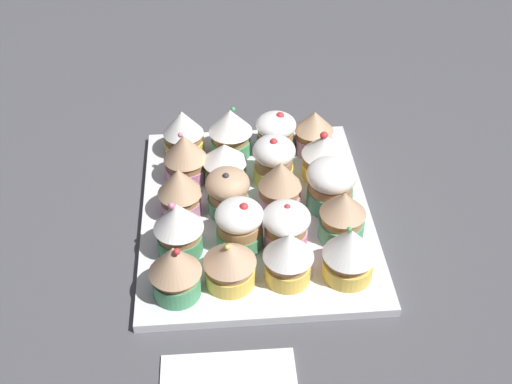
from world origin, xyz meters
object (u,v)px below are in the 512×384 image
object	(u,v)px
cupcake_3	(179,227)
cupcake_15	(314,131)
cupcake_6	(225,163)
cupcake_8	(240,224)
cupcake_5	(231,131)
cupcake_7	(228,193)
cupcake_10	(276,133)
cupcake_19	(350,252)
cupcake_12	(280,186)
cupcake_4	(175,270)
cupcake_18	(343,215)
cupcake_14	(288,256)
cupcake_1	(185,157)
cupcake_0	(183,132)
cupcake_9	(230,262)
cupcake_16	(325,155)
cupcake_2	(180,191)
cupcake_13	(286,226)
cupcake_17	(331,186)
baking_tray	(256,212)
cupcake_11	(274,160)

from	to	relation	value
cupcake_3	cupcake_15	world-z (taller)	cupcake_3
cupcake_6	cupcake_8	world-z (taller)	cupcake_8
cupcake_5	cupcake_3	bearing A→B (deg)	-20.13
cupcake_6	cupcake_7	distance (cm)	6.55
cupcake_3	cupcake_6	bearing A→B (deg)	155.25
cupcake_10	cupcake_19	xyz separation A→B (cm)	(25.34, 6.05, 0.49)
cupcake_8	cupcake_12	size ratio (longest dim) A/B	0.90
cupcake_4	cupcake_7	distance (cm)	15.15
cupcake_18	cupcake_10	bearing A→B (deg)	-160.99
cupcake_3	cupcake_8	bearing A→B (deg)	95.03
cupcake_10	cupcake_18	bearing A→B (deg)	19.01
cupcake_14	cupcake_18	world-z (taller)	same
cupcake_7	cupcake_8	xyz separation A→B (cm)	(6.11, 1.15, -0.02)
cupcake_3	cupcake_4	xyz separation A→B (cm)	(6.87, -0.32, -0.15)
cupcake_18	cupcake_19	bearing A→B (deg)	-3.45
cupcake_1	cupcake_3	xyz separation A→B (cm)	(14.35, -0.70, 0.27)
cupcake_12	cupcake_15	distance (cm)	14.07
cupcake_0	cupcake_8	bearing A→B (deg)	19.40
cupcake_4	cupcake_14	xyz separation A→B (cm)	(-1.27, 13.06, -0.10)
cupcake_14	cupcake_15	xyz separation A→B (cm)	(-25.14, 6.72, -0.28)
cupcake_9	cupcake_4	bearing A→B (deg)	-78.28
cupcake_19	cupcake_16	bearing A→B (deg)	179.60
cupcake_10	cupcake_14	distance (cm)	25.40
cupcake_9	cupcake_12	bearing A→B (deg)	150.11
cupcake_14	cupcake_6	bearing A→B (deg)	-160.76
cupcake_14	cupcake_18	xyz separation A→B (cm)	(-6.66, 7.59, -0.21)
cupcake_2	cupcake_6	size ratio (longest dim) A/B	1.15
cupcake_1	cupcake_7	distance (cm)	9.42
cupcake_2	cupcake_3	size ratio (longest dim) A/B	0.92
cupcake_16	cupcake_13	bearing A→B (deg)	-27.13
cupcake_2	cupcake_7	size ratio (longest dim) A/B	1.08
cupcake_17	cupcake_12	bearing A→B (deg)	-93.31
baking_tray	cupcake_3	xyz separation A→B (cm)	(7.04, -9.96, 4.66)
cupcake_13	cupcake_15	xyz separation A→B (cm)	(-19.82, 6.36, 0.09)
baking_tray	cupcake_14	bearing A→B (deg)	12.38
cupcake_1	cupcake_3	distance (cm)	14.37
cupcake_2	cupcake_14	world-z (taller)	cupcake_2
cupcake_6	baking_tray	bearing A→B (deg)	31.40
cupcake_18	cupcake_15	bearing A→B (deg)	-177.29
cupcake_11	cupcake_17	bearing A→B (deg)	48.05
cupcake_0	cupcake_14	size ratio (longest dim) A/B	0.99
cupcake_5	cupcake_10	xyz separation A→B (cm)	(0.07, 6.61, -0.76)
cupcake_2	cupcake_9	xyz separation A→B (cm)	(12.59, 5.86, -0.63)
cupcake_6	cupcake_17	distance (cm)	15.27
baking_tray	cupcake_13	bearing A→B (deg)	23.18
cupcake_15	cupcake_5	bearing A→B (deg)	-91.39
cupcake_16	cupcake_10	bearing A→B (deg)	-136.26
cupcake_0	cupcake_17	xyz separation A→B (cm)	(14.08, 19.47, 0.15)
cupcake_7	cupcake_11	xyz separation A→B (cm)	(-6.08, 6.62, 0.35)
cupcake_4	cupcake_15	xyz separation A→B (cm)	(-26.41, 19.77, -0.37)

